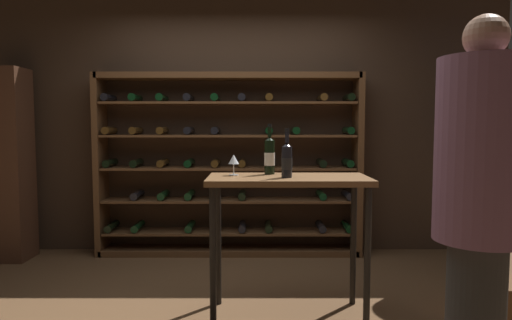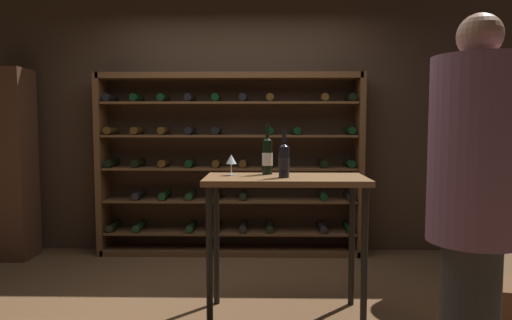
% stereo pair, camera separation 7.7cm
% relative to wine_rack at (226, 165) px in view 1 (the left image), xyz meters
% --- Properties ---
extents(ground_plane, '(9.24, 9.24, 0.00)m').
position_rel_wine_rack_xyz_m(ground_plane, '(0.09, -1.41, -0.93)').
color(ground_plane, brown).
extents(back_wall, '(5.68, 0.10, 2.77)m').
position_rel_wine_rack_xyz_m(back_wall, '(0.09, 0.21, 0.45)').
color(back_wall, '#3D2B1E').
rests_on(back_wall, ground).
extents(wine_rack, '(2.71, 0.32, 1.87)m').
position_rel_wine_rack_xyz_m(wine_rack, '(0.00, 0.00, 0.00)').
color(wine_rack, brown).
rests_on(wine_rack, ground).
extents(tasting_table, '(1.11, 0.53, 0.99)m').
position_rel_wine_rack_xyz_m(tasting_table, '(0.51, -1.55, -0.08)').
color(tasting_table, brown).
rests_on(tasting_table, ground).
extents(person_host_in_suit, '(0.42, 0.42, 1.85)m').
position_rel_wine_rack_xyz_m(person_host_in_suit, '(1.35, -2.53, 0.09)').
color(person_host_in_suit, '#2E2E2E').
rests_on(person_host_in_suit, ground).
extents(person_guest_khaki, '(0.50, 0.50, 2.04)m').
position_rel_wine_rack_xyz_m(person_guest_khaki, '(2.32, -0.56, 0.20)').
color(person_guest_khaki, '#2C2C2C').
rests_on(person_guest_khaki, ground).
extents(wine_crate, '(0.53, 0.42, 0.34)m').
position_rel_wine_rack_xyz_m(wine_crate, '(1.83, -1.81, -0.76)').
color(wine_crate, brown).
rests_on(wine_crate, ground).
extents(display_cabinet, '(0.44, 0.36, 1.90)m').
position_rel_wine_rack_xyz_m(display_cabinet, '(-2.19, -0.19, 0.02)').
color(display_cabinet, '#4C2D1E').
rests_on(display_cabinet, ground).
extents(wine_bottle_red_label, '(0.07, 0.07, 0.33)m').
position_rel_wine_rack_xyz_m(wine_bottle_red_label, '(0.50, -1.60, 0.17)').
color(wine_bottle_red_label, black).
rests_on(wine_bottle_red_label, tasting_table).
extents(wine_bottle_amber_reserve, '(0.08, 0.08, 0.36)m').
position_rel_wine_rack_xyz_m(wine_bottle_amber_reserve, '(0.39, -1.40, 0.19)').
color(wine_bottle_amber_reserve, black).
rests_on(wine_bottle_amber_reserve, tasting_table).
extents(wine_glass_stemmed_center, '(0.08, 0.08, 0.15)m').
position_rel_wine_rack_xyz_m(wine_glass_stemmed_center, '(0.13, -1.47, 0.16)').
color(wine_glass_stemmed_center, silver).
rests_on(wine_glass_stemmed_center, tasting_table).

